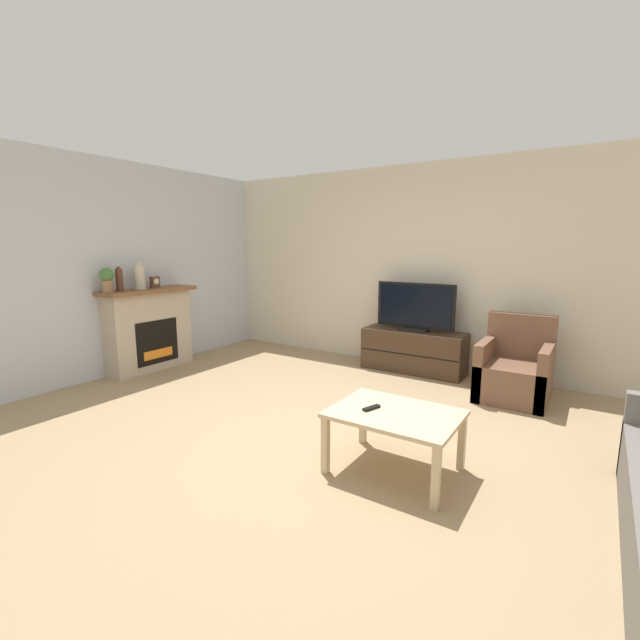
% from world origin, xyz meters
% --- Properties ---
extents(ground_plane, '(24.00, 24.00, 0.00)m').
position_xyz_m(ground_plane, '(0.00, 0.00, 0.00)').
color(ground_plane, '#9E8460').
extents(wall_back, '(12.00, 0.06, 2.70)m').
position_xyz_m(wall_back, '(0.00, 2.71, 1.35)').
color(wall_back, beige).
rests_on(wall_back, ground).
extents(wall_left, '(0.06, 12.00, 2.70)m').
position_xyz_m(wall_left, '(-3.27, 0.00, 1.35)').
color(wall_left, silver).
rests_on(wall_left, ground).
extents(fireplace, '(0.45, 1.24, 1.09)m').
position_xyz_m(fireplace, '(-3.07, 0.57, 0.56)').
color(fireplace, '#B7A893').
rests_on(fireplace, ground).
extents(mantel_vase_left, '(0.09, 0.09, 0.30)m').
position_xyz_m(mantel_vase_left, '(-3.05, 0.20, 1.23)').
color(mantel_vase_left, '#512D23').
rests_on(mantel_vase_left, fireplace).
extents(mantel_vase_centre_left, '(0.13, 0.13, 0.34)m').
position_xyz_m(mantel_vase_centre_left, '(-3.05, 0.48, 1.25)').
color(mantel_vase_centre_left, beige).
rests_on(mantel_vase_centre_left, fireplace).
extents(mantel_clock, '(0.08, 0.11, 0.15)m').
position_xyz_m(mantel_clock, '(-3.05, 0.70, 1.17)').
color(mantel_clock, brown).
rests_on(mantel_clock, fireplace).
extents(potted_plant, '(0.17, 0.17, 0.29)m').
position_xyz_m(potted_plant, '(-3.05, 0.04, 1.26)').
color(potted_plant, '#936B4C').
rests_on(potted_plant, fireplace).
extents(tv_stand, '(1.33, 0.46, 0.55)m').
position_xyz_m(tv_stand, '(-0.08, 2.42, 0.27)').
color(tv_stand, '#422D1E').
rests_on(tv_stand, ground).
extents(tv, '(1.04, 0.18, 0.62)m').
position_xyz_m(tv, '(-0.08, 2.41, 0.84)').
color(tv, black).
rests_on(tv, tv_stand).
extents(armchair, '(0.70, 0.76, 0.90)m').
position_xyz_m(armchair, '(1.20, 2.06, 0.29)').
color(armchair, brown).
rests_on(armchair, ground).
extents(coffee_table, '(0.90, 0.67, 0.46)m').
position_xyz_m(coffee_table, '(0.74, -0.09, 0.40)').
color(coffee_table, '#CCB289').
rests_on(coffee_table, ground).
extents(remote, '(0.09, 0.15, 0.02)m').
position_xyz_m(remote, '(0.57, -0.14, 0.47)').
color(remote, black).
rests_on(remote, coffee_table).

